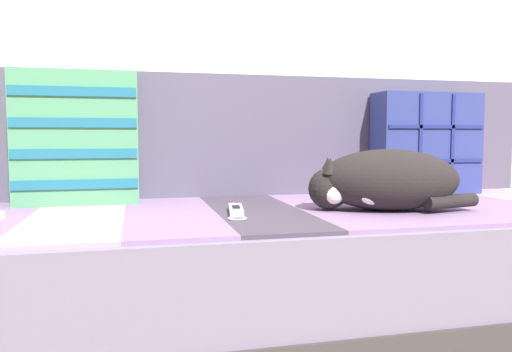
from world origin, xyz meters
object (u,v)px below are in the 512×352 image
couch (293,275)px  sleeping_cat (382,181)px  throw_pillow_striped (77,138)px  game_remote_near (236,211)px  throw_pillow_quilted (426,144)px

couch → sleeping_cat: bearing=-32.2°
throw_pillow_striped → game_remote_near: bearing=-36.2°
throw_pillow_quilted → game_remote_near: (-0.78, -0.32, -0.17)m
couch → sleeping_cat: 0.39m
couch → throw_pillow_quilted: size_ratio=5.35×
throw_pillow_quilted → couch: bearing=-159.2°
throw_pillow_striped → sleeping_cat: 0.93m
couch → throw_pillow_quilted: throw_pillow_quilted is taller
throw_pillow_quilted → throw_pillow_striped: bearing=-180.0°
throw_pillow_quilted → sleeping_cat: throw_pillow_quilted is taller
throw_pillow_quilted → game_remote_near: throw_pillow_quilted is taller
sleeping_cat → game_remote_near: size_ratio=2.23×
couch → throw_pillow_quilted: bearing=20.8°
couch → throw_pillow_striped: size_ratio=5.10×
couch → game_remote_near: (-0.20, -0.10, 0.22)m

